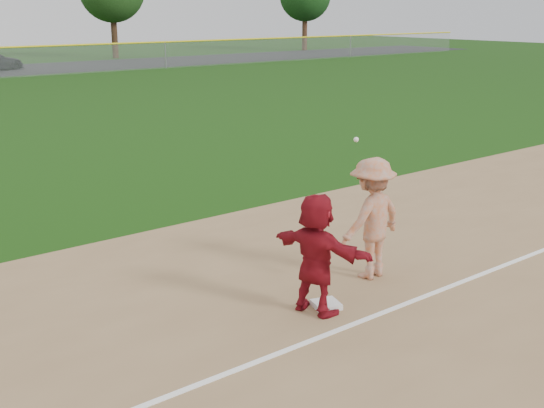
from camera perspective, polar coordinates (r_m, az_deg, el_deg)
ground at (r=10.98m, az=4.92°, el=-8.25°), size 160.00×160.00×0.00m
foul_line at (r=10.46m, az=7.96°, el=-9.49°), size 60.00×0.10×0.01m
first_base at (r=10.76m, az=4.55°, el=-8.39°), size 0.49×0.49×0.09m
base_runner at (r=10.27m, az=3.72°, el=-4.18°), size 0.91×1.82×1.88m
first_base_play at (r=11.71m, az=8.34°, el=-1.19°), size 1.41×0.87×2.51m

